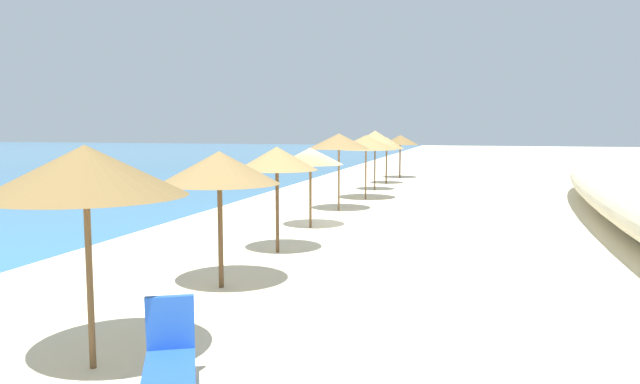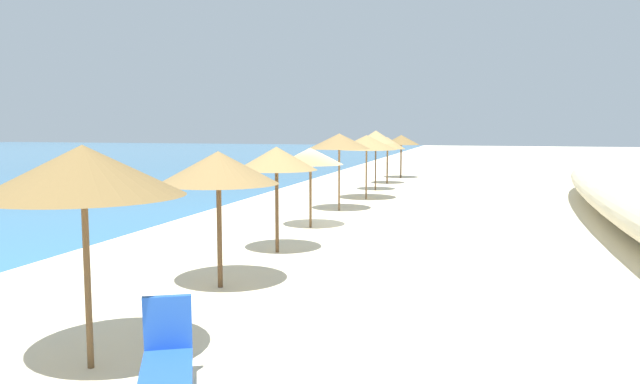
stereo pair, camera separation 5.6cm
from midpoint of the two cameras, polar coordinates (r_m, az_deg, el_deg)
ground_plane at (r=19.90m, az=2.04°, el=-3.01°), size 160.00×160.00×0.00m
beach_umbrella_2 at (r=8.41m, az=-20.74°, el=1.82°), size 2.57×2.57×2.92m
beach_umbrella_3 at (r=12.09m, az=-9.18°, el=2.19°), size 2.34×2.34×2.67m
beach_umbrella_4 at (r=15.35m, az=-3.91°, el=3.06°), size 2.02×2.02×2.64m
beach_umbrella_5 at (r=19.11m, az=-0.80°, el=3.29°), size 2.01×2.01×2.47m
beach_umbrella_6 at (r=22.96m, az=1.85°, el=4.67°), size 2.31×2.31×2.86m
beach_umbrella_7 at (r=26.64m, az=4.35°, el=4.55°), size 2.58×2.58×2.75m
beach_umbrella_8 at (r=30.29m, az=5.20°, el=5.05°), size 1.96×1.96×2.91m
beach_umbrella_9 at (r=33.93m, az=6.26°, el=4.47°), size 1.93×1.93×2.52m
beach_umbrella_10 at (r=37.74m, az=7.51°, el=4.76°), size 2.17×2.17×2.59m
lounge_chair_1 at (r=7.83m, az=-13.67°, el=-14.25°), size 1.40×1.10×1.09m
cooler_box at (r=11.65m, az=6.68°, el=-8.63°), size 0.68×0.70×0.40m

